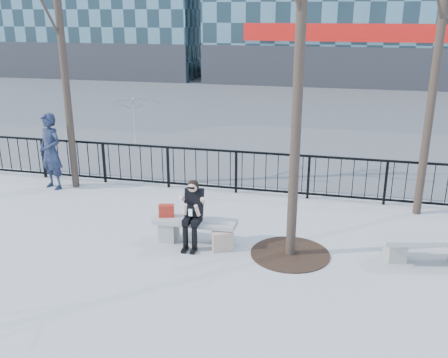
% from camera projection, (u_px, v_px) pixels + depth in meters
% --- Properties ---
extents(ground, '(120.00, 120.00, 0.00)m').
position_uv_depth(ground, '(195.00, 242.00, 9.96)').
color(ground, '#A1A19C').
rests_on(ground, ground).
extents(street_surface, '(60.00, 23.00, 0.01)m').
position_uv_depth(street_surface, '(283.00, 108.00, 23.80)').
color(street_surface, '#474747').
rests_on(street_surface, ground).
extents(railing, '(14.00, 0.06, 1.10)m').
position_uv_depth(railing, '(228.00, 171.00, 12.55)').
color(railing, black).
rests_on(railing, ground).
extents(tree_grate, '(1.50, 1.50, 0.02)m').
position_uv_depth(tree_grate, '(290.00, 254.00, 9.46)').
color(tree_grate, black).
rests_on(tree_grate, ground).
extents(bench_main, '(1.65, 0.46, 0.49)m').
position_uv_depth(bench_main, '(195.00, 228.00, 9.87)').
color(bench_main, gray).
rests_on(bench_main, ground).
extents(bench_second, '(1.74, 0.49, 0.52)m').
position_uv_depth(bench_second, '(429.00, 247.00, 9.06)').
color(bench_second, gray).
rests_on(bench_second, ground).
extents(seated_woman, '(0.50, 0.64, 1.34)m').
position_uv_depth(seated_woman, '(192.00, 214.00, 9.60)').
color(seated_woman, black).
rests_on(seated_woman, ground).
extents(handbag, '(0.33, 0.22, 0.25)m').
position_uv_depth(handbag, '(167.00, 211.00, 9.91)').
color(handbag, '#AD2015').
rests_on(handbag, bench_main).
extents(shopping_bag, '(0.43, 0.31, 0.38)m').
position_uv_depth(shopping_bag, '(223.00, 242.00, 9.54)').
color(shopping_bag, beige).
rests_on(shopping_bag, ground).
extents(standing_man, '(0.84, 0.69, 1.97)m').
position_uv_depth(standing_man, '(51.00, 151.00, 12.71)').
color(standing_man, black).
rests_on(standing_man, ground).
extents(vendor_umbrella, '(2.20, 2.23, 1.76)m').
position_uv_depth(vendor_umbrella, '(134.00, 123.00, 16.45)').
color(vendor_umbrella, yellow).
rests_on(vendor_umbrella, ground).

